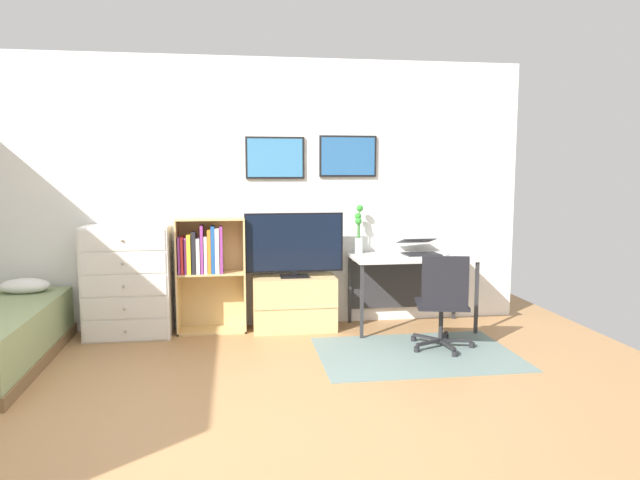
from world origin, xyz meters
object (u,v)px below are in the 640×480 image
dresser (128,282)px  television (294,245)px  desk (409,267)px  bamboo_vase (359,232)px  bookshelf (207,263)px  tv_stand (294,303)px  laptop (419,248)px  computer_mouse (447,253)px  wine_glass (381,243)px  office_chair (443,300)px

dresser → television: size_ratio=1.10×
desk → bamboo_vase: bearing=162.5°
bookshelf → bamboo_vase: size_ratio=2.26×
bookshelf → desk: size_ratio=0.94×
dresser → tv_stand: (1.59, 0.02, -0.27)m
tv_stand → bamboo_vase: size_ratio=1.64×
desk → tv_stand: bearing=178.1°
dresser → laptop: size_ratio=2.63×
computer_mouse → bookshelf: bearing=176.2°
bamboo_vase → wine_glass: 0.32m
office_chair → wine_glass: wine_glass is taller
tv_stand → laptop: size_ratio=2.01×
dresser → laptop: 2.89m
wine_glass → laptop: bearing=18.4°
desk → computer_mouse: bearing=-11.4°
television → bamboo_vase: 0.70m
tv_stand → computer_mouse: size_ratio=7.88×
television → computer_mouse: bearing=-3.4°
office_chair → tv_stand: bearing=157.2°
laptop → wine_glass: size_ratio=2.26×
desk → wine_glass: bearing=-162.2°
television → computer_mouse: (1.54, -0.09, -0.10)m
television → dresser: bearing=179.7°
dresser → desk: size_ratio=0.89×
computer_mouse → wine_glass: bearing=-177.7°
wine_glass → bamboo_vase: bearing=123.8°
bookshelf → television: size_ratio=1.16×
dresser → computer_mouse: bearing=-1.8°
computer_mouse → office_chair: bearing=-112.4°
bookshelf → television: television is taller
laptop → television: bearing=177.5°
bookshelf → computer_mouse: 2.40m
tv_stand → wine_glass: wine_glass is taller
television → wine_glass: (0.85, -0.12, 0.02)m
office_chair → laptop: laptop is taller
television → desk: size_ratio=0.81×
desk → bamboo_vase: 0.62m
television → office_chair: (1.22, -0.85, -0.40)m
dresser → wine_glass: bearing=-3.0°
bamboo_vase → desk: bearing=-17.5°
tv_stand → television: (0.00, -0.02, 0.59)m
office_chair → bamboo_vase: bearing=131.6°
television → computer_mouse: 1.54m
bookshelf → office_chair: bearing=-23.9°
bookshelf → bamboo_vase: (1.53, 0.07, 0.28)m
desk → computer_mouse: size_ratio=11.53×
television → laptop: 1.29m
dresser → television: television is taller
wine_glass → tv_stand: bearing=170.6°
bookshelf → office_chair: (2.08, -0.92, -0.23)m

